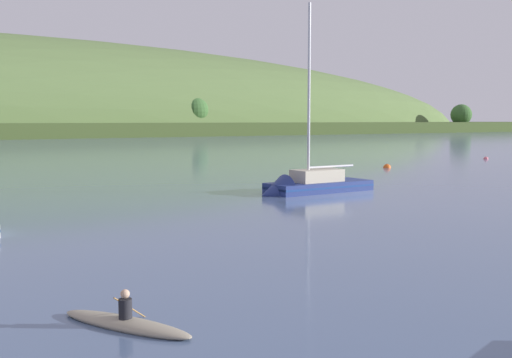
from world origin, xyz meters
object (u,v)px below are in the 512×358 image
at_px(mooring_buoy_off_fishing_boat, 486,159).
at_px(mooring_buoy_far_upstream, 387,168).
at_px(sailboat_near_mooring, 307,189).
at_px(canoe_with_paddler, 126,323).

relative_size(mooring_buoy_off_fishing_boat, mooring_buoy_far_upstream, 0.78).
height_order(sailboat_near_mooring, mooring_buoy_far_upstream, sailboat_near_mooring).
relative_size(canoe_with_paddler, mooring_buoy_far_upstream, 4.31).
relative_size(sailboat_near_mooring, mooring_buoy_far_upstream, 15.82).
height_order(mooring_buoy_off_fishing_boat, mooring_buoy_far_upstream, mooring_buoy_far_upstream).
bearing_deg(mooring_buoy_off_fishing_boat, canoe_with_paddler, -150.97).
bearing_deg(mooring_buoy_off_fishing_boat, sailboat_near_mooring, -159.27).
distance_m(canoe_with_paddler, mooring_buoy_off_fishing_boat, 71.52).
bearing_deg(mooring_buoy_far_upstream, mooring_buoy_off_fishing_boat, 8.70).
bearing_deg(canoe_with_paddler, mooring_buoy_far_upstream, -78.90).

